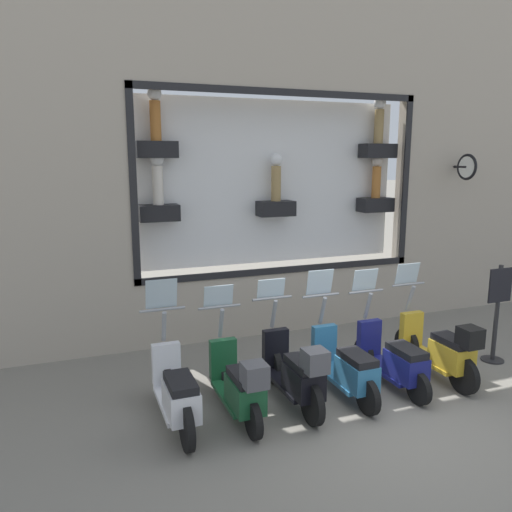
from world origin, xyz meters
TOP-DOWN VIEW (x-y plane):
  - ground_plane at (0.00, 0.00)m, footprint 120.00×120.00m
  - building_facade at (3.60, -0.00)m, footprint 1.18×36.00m
  - scooter_yellow_0 at (0.66, -1.38)m, footprint 1.81×0.60m
  - scooter_navy_1 at (0.71, -0.59)m, footprint 1.79×0.60m
  - scooter_teal_2 at (0.71, 0.20)m, footprint 1.79×0.60m
  - scooter_black_3 at (0.66, 0.99)m, footprint 1.81×0.60m
  - scooter_green_4 at (0.64, 1.78)m, footprint 1.79×0.61m
  - scooter_white_5 at (0.72, 2.58)m, footprint 1.81×0.61m
  - shop_sign_post at (0.92, -2.69)m, footprint 0.36×0.45m

SIDE VIEW (x-z plane):
  - ground_plane at x=0.00m, z-range 0.00..0.00m
  - scooter_navy_1 at x=0.71m, z-range -0.38..1.20m
  - scooter_teal_2 at x=0.71m, z-range -0.39..1.24m
  - scooter_white_5 at x=0.72m, z-range -0.40..1.30m
  - scooter_green_4 at x=0.64m, z-range -0.31..1.23m
  - scooter_yellow_0 at x=0.66m, z-range -0.33..1.29m
  - scooter_black_3 at x=0.66m, z-range -0.30..1.27m
  - shop_sign_post at x=0.92m, z-range 0.06..1.66m
  - building_facade at x=3.60m, z-range 0.07..8.35m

